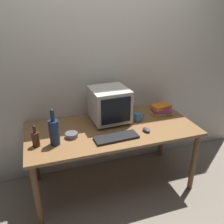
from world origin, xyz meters
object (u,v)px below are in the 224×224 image
(crt_monitor, at_px, (109,105))
(keyboard, at_px, (116,138))
(computer_mouse, at_px, (146,130))
(cd_spindle, at_px, (72,135))
(bottle_tall, at_px, (54,132))
(bottle_short, at_px, (36,139))
(book_stack, at_px, (161,110))
(mug, at_px, (138,117))

(crt_monitor, xyz_separation_m, keyboard, (-0.05, -0.38, -0.18))
(crt_monitor, relative_size, computer_mouse, 4.05)
(computer_mouse, bearing_deg, crt_monitor, 121.12)
(keyboard, relative_size, cd_spindle, 3.50)
(crt_monitor, distance_m, keyboard, 0.42)
(bottle_tall, relative_size, cd_spindle, 2.91)
(bottle_tall, bearing_deg, bottle_short, 172.15)
(keyboard, distance_m, cd_spindle, 0.43)
(computer_mouse, bearing_deg, book_stack, 35.16)
(keyboard, height_order, bottle_short, bottle_short)
(keyboard, xyz_separation_m, book_stack, (0.66, 0.36, 0.05))
(keyboard, distance_m, computer_mouse, 0.33)
(bottle_tall, bearing_deg, mug, 12.55)
(crt_monitor, bearing_deg, mug, -17.58)
(cd_spindle, bearing_deg, computer_mouse, -9.47)
(bottle_tall, distance_m, mug, 0.93)
(crt_monitor, relative_size, mug, 3.37)
(cd_spindle, bearing_deg, bottle_short, -170.30)
(bottle_tall, xyz_separation_m, bottle_short, (-0.16, 0.02, -0.05))
(crt_monitor, xyz_separation_m, bottle_tall, (-0.61, -0.30, -0.06))
(crt_monitor, height_order, computer_mouse, crt_monitor)
(book_stack, xyz_separation_m, cd_spindle, (-1.06, -0.20, -0.04))
(bottle_short, bearing_deg, bottle_tall, -7.85)
(bottle_short, xyz_separation_m, book_stack, (1.39, 0.25, -0.02))
(book_stack, bearing_deg, mug, -167.07)
(bottle_short, bearing_deg, computer_mouse, -3.58)
(computer_mouse, height_order, book_stack, book_stack)
(bottle_tall, xyz_separation_m, cd_spindle, (0.16, 0.08, -0.11))
(mug, bearing_deg, bottle_tall, -167.45)
(bottle_tall, relative_size, bottle_short, 1.68)
(crt_monitor, xyz_separation_m, bottle_short, (-0.77, -0.27, -0.12))
(bottle_short, bearing_deg, crt_monitor, 19.40)
(bottle_short, relative_size, mug, 1.73)
(bottle_tall, xyz_separation_m, mug, (0.91, 0.20, -0.09))
(keyboard, height_order, computer_mouse, computer_mouse)
(computer_mouse, bearing_deg, keyboard, 178.14)
(book_stack, bearing_deg, bottle_short, -169.71)
(bottle_tall, bearing_deg, computer_mouse, -2.79)
(computer_mouse, bearing_deg, cd_spindle, 162.10)
(book_stack, bearing_deg, bottle_tall, -167.35)
(bottle_tall, distance_m, bottle_short, 0.17)
(bottle_short, bearing_deg, mug, 9.50)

